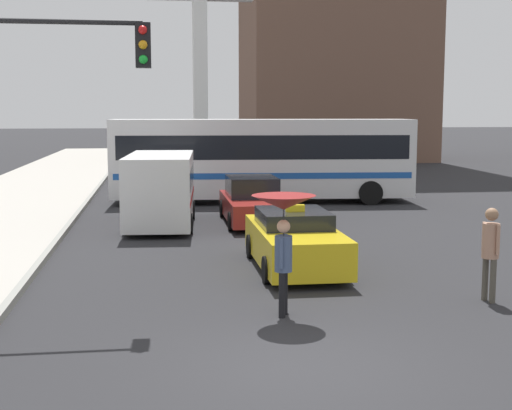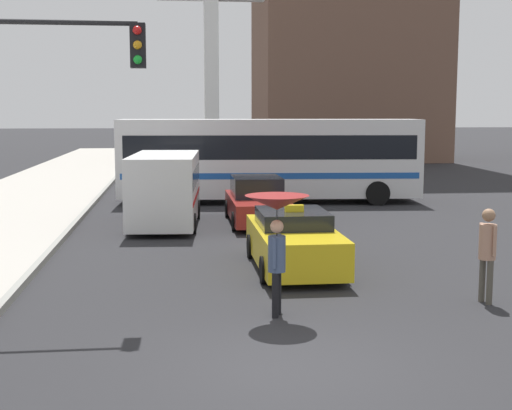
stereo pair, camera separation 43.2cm
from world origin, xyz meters
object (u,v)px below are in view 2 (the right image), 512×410
at_px(sedan_red, 257,202).
at_px(city_bus, 269,156).
at_px(pedestrian_with_umbrella, 277,217).
at_px(ambulance_van, 165,186).
at_px(pedestrian_man, 487,246).
at_px(taxi, 294,241).
at_px(monument_cross, 211,31).
at_px(traffic_light, 32,101).

bearing_deg(sedan_red, city_bus, -101.66).
relative_size(city_bus, pedestrian_with_umbrella, 5.54).
xyz_separation_m(ambulance_van, city_bus, (4.13, 5.70, 0.58)).
height_order(pedestrian_with_umbrella, pedestrian_man, pedestrian_with_umbrella).
distance_m(ambulance_van, pedestrian_with_umbrella, 10.79).
relative_size(sedan_red, pedestrian_with_umbrella, 2.13).
distance_m(taxi, pedestrian_with_umbrella, 4.14).
xyz_separation_m(sedan_red, pedestrian_with_umbrella, (-0.88, -10.87, 1.13)).
bearing_deg(ambulance_van, city_bus, -121.84).
height_order(taxi, monument_cross, monument_cross).
height_order(sedan_red, ambulance_van, ambulance_van).
xyz_separation_m(city_bus, traffic_light, (-6.35, -15.29, 2.01)).
relative_size(city_bus, pedestrian_man, 6.61).
xyz_separation_m(pedestrian_man, monument_cross, (-3.57, 33.35, 7.62)).
height_order(traffic_light, monument_cross, monument_cross).
bearing_deg(monument_cross, taxi, -89.27).
bearing_deg(traffic_light, taxi, 28.49).
distance_m(taxi, ambulance_van, 7.41).
bearing_deg(ambulance_van, sedan_red, -170.04).
xyz_separation_m(taxi, pedestrian_with_umbrella, (-0.95, -3.86, 1.16)).
relative_size(taxi, city_bus, 0.36).
distance_m(pedestrian_man, monument_cross, 34.39).
distance_m(city_bus, traffic_light, 16.68).
bearing_deg(taxi, ambulance_van, -65.29).
height_order(city_bus, pedestrian_with_umbrella, city_bus).
relative_size(sedan_red, city_bus, 0.38).
relative_size(sedan_red, traffic_light, 0.84).
xyz_separation_m(ambulance_van, traffic_light, (-2.22, -9.58, 2.59)).
bearing_deg(traffic_light, ambulance_van, 76.95).
bearing_deg(sedan_red, monument_cross, -89.23).
relative_size(pedestrian_with_umbrella, pedestrian_man, 1.19).
height_order(city_bus, traffic_light, traffic_light).
bearing_deg(pedestrian_man, monument_cross, 171.06).
height_order(taxi, sedan_red, sedan_red).
relative_size(sedan_red, ambulance_van, 0.90).
relative_size(taxi, ambulance_van, 0.85).
distance_m(ambulance_van, traffic_light, 10.17).
distance_m(sedan_red, ambulance_van, 3.09).
xyz_separation_m(traffic_light, monument_cross, (4.93, 32.79, 4.85)).
height_order(taxi, pedestrian_with_umbrella, pedestrian_with_umbrella).
relative_size(pedestrian_man, traffic_light, 0.33).
bearing_deg(pedestrian_with_umbrella, ambulance_van, 32.96).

